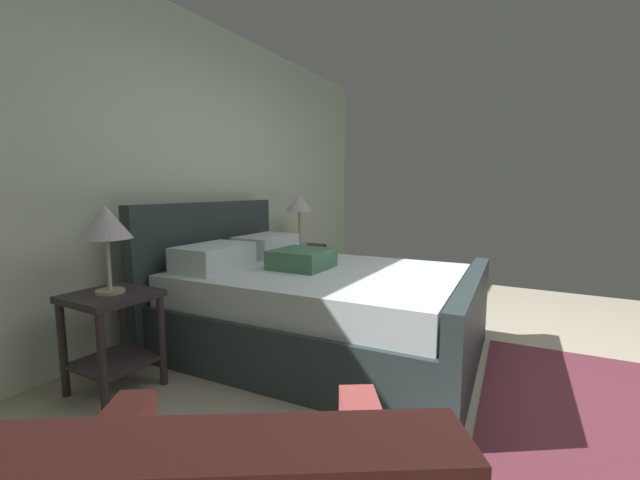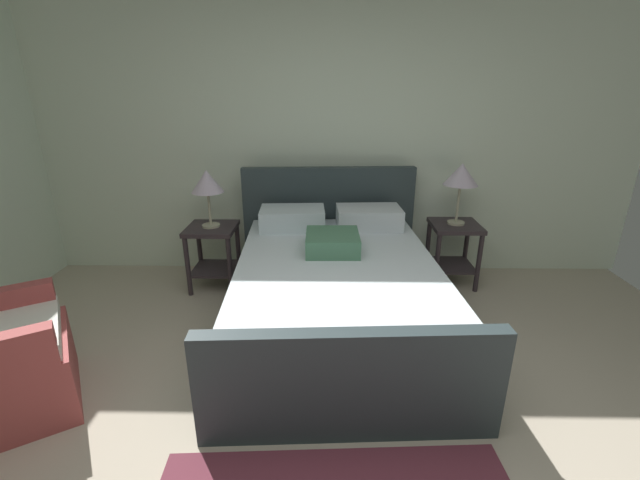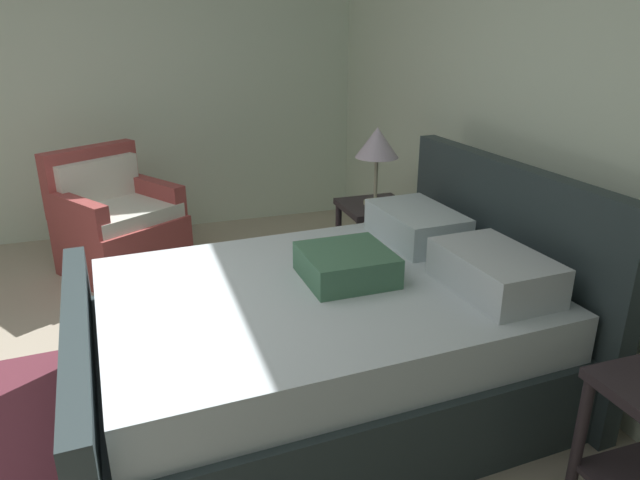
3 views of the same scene
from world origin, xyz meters
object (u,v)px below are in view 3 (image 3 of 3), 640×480
Objects in this scene: bed at (330,335)px; armchair at (117,226)px; nightstand_left at (374,231)px; table_lamp_left at (377,145)px.

armchair is at bearing -154.20° from bed.
nightstand_left is at bearing 147.31° from bed.
table_lamp_left is 0.52× the size of armchair.
bed is 1.49m from table_lamp_left.
nightstand_left is 0.60× the size of armchair.
armchair is (-0.85, -1.68, -0.06)m from nightstand_left.
bed reaches higher than nightstand_left.
armchair is (-0.85, -1.68, -0.66)m from table_lamp_left.
table_lamp_left reaches higher than armchair.
nightstand_left is 1.88m from armchair.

